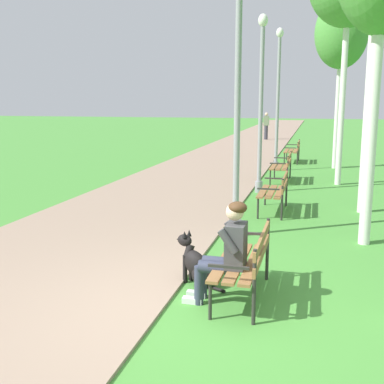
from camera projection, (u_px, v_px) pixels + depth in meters
The scene contains 13 objects.
ground_plane at pixel (188, 312), 5.55m from camera, with size 120.00×120.00×0.00m, color #478E38.
paved_path at pixel (254, 140), 28.94m from camera, with size 4.08×60.00×0.04m, color gray.
park_bench_near at pixel (247, 258), 5.85m from camera, with size 0.55×1.50×0.85m.
park_bench_mid at pixel (276, 189), 10.38m from camera, with size 0.55×1.50×0.85m.
park_bench_far at pixel (283, 165), 14.30m from camera, with size 0.55×1.50×0.85m.
park_bench_furthest at pixel (294, 149), 18.71m from camera, with size 0.55×1.50×0.85m.
person_seated_on_near_bench at pixel (227, 249), 5.66m from camera, with size 0.74×0.49×1.25m.
dog_black at pixel (198, 266), 6.33m from camera, with size 0.77×0.49×0.71m.
lamp_post_near at pixel (237, 107), 8.26m from camera, with size 0.24×0.24×4.40m.
lamp_post_mid at pixel (261, 103), 12.29m from camera, with size 0.24×0.24×4.48m.
lamp_post_far at pixel (278, 99), 16.20m from camera, with size 0.24×0.24×4.72m.
birch_tree_fifth at pixel (341, 34), 16.37m from camera, with size 1.79×1.82×5.83m.
pedestrian_distant at pixel (266, 126), 29.12m from camera, with size 0.32×0.22×1.65m.
Camera 1 is at (1.35, -5.01, 2.39)m, focal length 45.28 mm.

